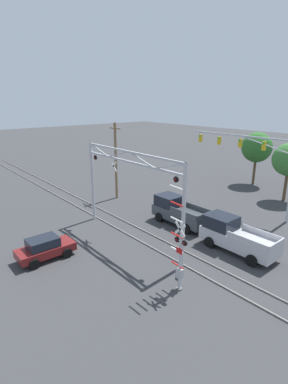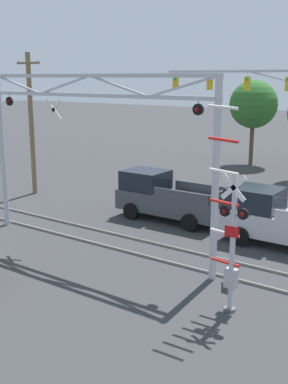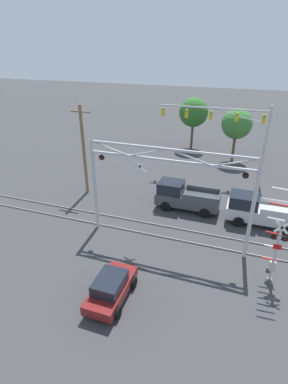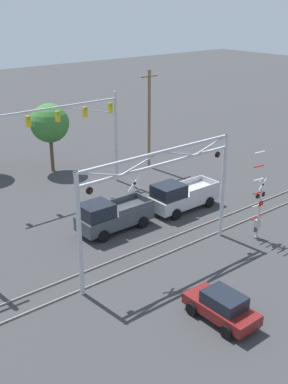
% 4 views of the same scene
% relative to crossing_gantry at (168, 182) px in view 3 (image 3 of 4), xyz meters
% --- Properties ---
extents(rail_track_near, '(80.00, 0.08, 0.10)m').
position_rel_crossing_gantry_xyz_m(rail_track_near, '(0.01, 0.28, -4.59)').
color(rail_track_near, gray).
rests_on(rail_track_near, ground_plane).
extents(rail_track_far, '(80.00, 0.08, 0.10)m').
position_rel_crossing_gantry_xyz_m(rail_track_far, '(0.01, 1.72, -4.59)').
color(rail_track_far, gray).
rests_on(rail_track_far, ground_plane).
extents(crossing_gantry, '(11.12, 0.28, 6.94)m').
position_rel_crossing_gantry_xyz_m(crossing_gantry, '(0.00, 0.00, 0.00)').
color(crossing_gantry, '#B7BABF').
rests_on(crossing_gantry, ground_plane).
extents(crossing_signal_mast, '(1.37, 0.35, 6.08)m').
position_rel_crossing_gantry_xyz_m(crossing_signal_mast, '(6.92, -1.83, -2.48)').
color(crossing_signal_mast, '#B7BABF').
rests_on(crossing_signal_mast, ground_plane).
extents(traffic_signal_span, '(10.88, 0.39, 7.74)m').
position_rel_crossing_gantry_xyz_m(traffic_signal_span, '(3.28, 12.73, 0.85)').
color(traffic_signal_span, '#B7BABF').
rests_on(traffic_signal_span, ground_plane).
extents(pickup_truck_lead, '(5.32, 2.26, 2.30)m').
position_rel_crossing_gantry_xyz_m(pickup_truck_lead, '(0.16, 5.13, -3.53)').
color(pickup_truck_lead, '#3D4247').
rests_on(pickup_truck_lead, ground_plane).
extents(pickup_truck_following, '(5.55, 2.26, 2.30)m').
position_rel_crossing_gantry_xyz_m(pickup_truck_following, '(6.20, 4.66, -3.53)').
color(pickup_truck_following, '#B7B7BC').
rests_on(pickup_truck_following, ground_plane).
extents(sedan_waiting, '(1.96, 3.81, 1.55)m').
position_rel_crossing_gantry_xyz_m(sedan_waiting, '(-1.36, -6.27, -3.85)').
color(sedan_waiting, maroon).
rests_on(sedan_waiting, ground_plane).
extents(utility_pole_left, '(1.80, 0.28, 8.19)m').
position_rel_crossing_gantry_xyz_m(utility_pole_left, '(-9.14, 5.12, -0.40)').
color(utility_pole_left, brown).
rests_on(utility_pole_left, ground_plane).
extents(background_tree_beyond_span, '(3.46, 3.46, 6.20)m').
position_rel_crossing_gantry_xyz_m(background_tree_beyond_span, '(3.20, 18.47, -0.19)').
color(background_tree_beyond_span, brown).
rests_on(background_tree_beyond_span, ground_plane).
extents(background_tree_far_left_verge, '(3.73, 3.73, 6.62)m').
position_rel_crossing_gantry_xyz_m(background_tree_far_left_verge, '(-2.46, 21.80, 0.10)').
color(background_tree_far_left_verge, brown).
rests_on(background_tree_far_left_verge, ground_plane).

